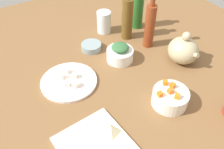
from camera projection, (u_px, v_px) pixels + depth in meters
tabletop at (112, 85)px, 104.91cm from camera, size 190.00×190.00×3.00cm
plate_tofu at (69, 82)px, 103.70cm from camera, size 24.16×24.16×1.20cm
bowl_greens at (120, 55)px, 113.57cm from camera, size 12.57×12.57×5.79cm
bowl_carrots at (170, 98)px, 93.46cm from camera, size 14.01×14.01×6.35cm
bowl_small_side at (91, 47)px, 120.66cm from camera, size 10.05×10.05×3.10cm
teapot at (183, 50)px, 110.64cm from camera, size 16.04×13.54×15.84cm
bottle_0 at (150, 25)px, 116.27cm from camera, size 4.99×4.99×27.30cm
bottle_1 at (127, 18)px, 121.97cm from camera, size 5.72×5.72×26.56cm
bottle_3 at (138, 10)px, 130.42cm from camera, size 5.77×5.77×23.79cm
drinking_glass_0 at (104, 22)px, 129.78cm from camera, size 7.58×7.58×11.69cm
carrot_cube_0 at (170, 91)px, 90.50cm from camera, size 1.81×1.81×1.80cm
carrot_cube_1 at (177, 96)px, 88.57cm from camera, size 2.51×2.51×1.80cm
carrot_cube_2 at (165, 83)px, 93.77cm from camera, size 2.51×2.51×1.80cm
carrot_cube_3 at (160, 94)px, 89.34cm from camera, size 1.87×1.87×1.80cm
carrot_cube_4 at (172, 85)px, 92.67cm from camera, size 2.32×2.32×1.80cm
chopped_greens_mound at (120, 47)px, 110.57cm from camera, size 10.39×10.35×3.04cm
tofu_cube_0 at (75, 75)px, 103.99cm from camera, size 3.06×3.06×2.20cm
tofu_cube_1 at (62, 76)px, 103.77cm from camera, size 2.97×2.97×2.20cm
tofu_cube_2 at (76, 85)px, 99.97cm from camera, size 2.58×2.58×2.20cm
tofu_cube_3 at (67, 84)px, 100.23cm from camera, size 2.91×2.91×2.20cm
tofu_cube_4 at (67, 71)px, 106.10cm from camera, size 3.10×3.10×2.20cm
dumpling_3 at (111, 130)px, 83.54cm from camera, size 7.12×7.38×3.01cm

